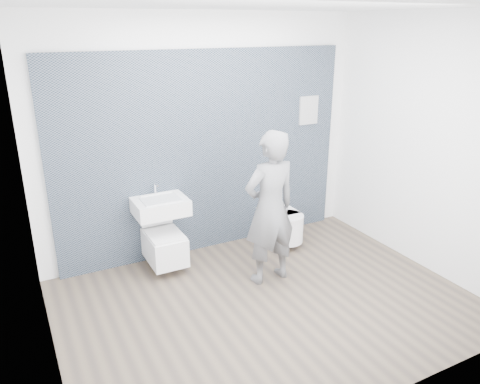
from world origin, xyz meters
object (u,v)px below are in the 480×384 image
washbasin (160,206)px  toilet_square (164,245)px  toilet_rounded (282,224)px  visitor (270,208)px

washbasin → toilet_square: size_ratio=0.77×
toilet_square → toilet_rounded: bearing=-2.3°
toilet_rounded → visitor: (-0.61, -0.70, 0.58)m
washbasin → toilet_rounded: (1.54, -0.12, -0.49)m
toilet_square → toilet_rounded: toilet_square is taller
toilet_square → visitor: 1.32m
washbasin → visitor: visitor is taller
washbasin → visitor: 1.24m
toilet_square → visitor: visitor is taller
toilet_square → toilet_rounded: size_ratio=1.14×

